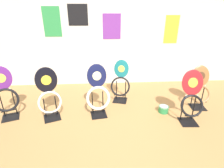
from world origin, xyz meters
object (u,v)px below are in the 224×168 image
(toilet_seat_display_jazz_black, at_px, (49,95))
(toilet_seat_display_teal_sax, at_px, (121,83))
(toilet_seat_display_purple_note, at_px, (5,96))
(toilet_seat_display_navy_moon, at_px, (98,94))
(paint_can, at_px, (163,109))
(toilet_seat_display_woodgrain, at_px, (200,88))
(toilet_seat_display_crimson_swirl, at_px, (192,98))

(toilet_seat_display_jazz_black, height_order, toilet_seat_display_teal_sax, toilet_seat_display_jazz_black)
(toilet_seat_display_purple_note, xyz_separation_m, toilet_seat_display_navy_moon, (1.59, -0.01, -0.00))
(toilet_seat_display_teal_sax, distance_m, toilet_seat_display_navy_moon, 0.70)
(toilet_seat_display_teal_sax, bearing_deg, paint_can, -34.22)
(toilet_seat_display_jazz_black, distance_m, paint_can, 2.10)
(toilet_seat_display_purple_note, height_order, toilet_seat_display_navy_moon, toilet_seat_display_purple_note)
(toilet_seat_display_purple_note, height_order, toilet_seat_display_woodgrain, toilet_seat_display_purple_note)
(toilet_seat_display_navy_moon, bearing_deg, paint_can, 0.48)
(toilet_seat_display_teal_sax, distance_m, paint_can, 0.98)
(toilet_seat_display_jazz_black, distance_m, toilet_seat_display_crimson_swirl, 2.40)
(toilet_seat_display_teal_sax, relative_size, paint_can, 4.63)
(toilet_seat_display_purple_note, height_order, toilet_seat_display_teal_sax, toilet_seat_display_purple_note)
(paint_can, bearing_deg, toilet_seat_display_purple_note, 179.99)
(toilet_seat_display_jazz_black, xyz_separation_m, paint_can, (2.06, 0.05, -0.38))
(toilet_seat_display_navy_moon, relative_size, toilet_seat_display_crimson_swirl, 1.04)
(toilet_seat_display_navy_moon, bearing_deg, toilet_seat_display_purple_note, 179.62)
(toilet_seat_display_purple_note, distance_m, toilet_seat_display_woodgrain, 3.56)
(toilet_seat_display_purple_note, relative_size, paint_can, 5.09)
(toilet_seat_display_jazz_black, distance_m, toilet_seat_display_navy_moon, 0.84)
(toilet_seat_display_jazz_black, xyz_separation_m, toilet_seat_display_teal_sax, (1.30, 0.58, -0.06))
(toilet_seat_display_jazz_black, relative_size, toilet_seat_display_purple_note, 0.99)
(toilet_seat_display_navy_moon, bearing_deg, toilet_seat_display_jazz_black, -177.00)
(toilet_seat_display_jazz_black, relative_size, paint_can, 5.03)
(toilet_seat_display_jazz_black, relative_size, toilet_seat_display_crimson_swirl, 1.03)
(toilet_seat_display_woodgrain, height_order, toilet_seat_display_crimson_swirl, toilet_seat_display_crimson_swirl)
(toilet_seat_display_purple_note, distance_m, toilet_seat_display_teal_sax, 2.11)
(toilet_seat_display_teal_sax, xyz_separation_m, paint_can, (0.77, -0.52, -0.33))
(toilet_seat_display_purple_note, height_order, paint_can, toilet_seat_display_purple_note)
(toilet_seat_display_crimson_swirl, bearing_deg, toilet_seat_display_woodgrain, 48.97)
(paint_can, bearing_deg, toilet_seat_display_navy_moon, -179.52)
(toilet_seat_display_jazz_black, bearing_deg, toilet_seat_display_teal_sax, 23.92)
(toilet_seat_display_jazz_black, bearing_deg, paint_can, 1.50)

